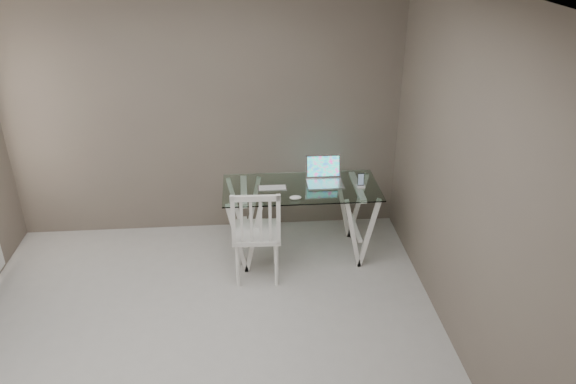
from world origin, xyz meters
TOP-DOWN VIEW (x-y plane):
  - room at (-0.06, 0.02)m, footprint 4.50×4.52m
  - desk at (0.92, 1.61)m, footprint 1.50×0.70m
  - chair at (0.47, 1.19)m, footprint 0.45×0.45m
  - laptop at (1.15, 1.71)m, footprint 0.35×0.30m
  - keyboard at (0.64, 1.61)m, footprint 0.28×0.12m
  - mouse at (0.84, 1.37)m, footprint 0.11×0.06m
  - phone_dock at (1.49, 1.57)m, footprint 0.07×0.07m

SIDE VIEW (x-z plane):
  - desk at x=0.92m, z-range 0.01..0.76m
  - chair at x=0.47m, z-range 0.05..1.00m
  - keyboard at x=0.64m, z-range 0.75..0.75m
  - mouse at x=0.84m, z-range 0.75..0.78m
  - phone_dock at x=1.49m, z-range 0.72..0.85m
  - laptop at x=1.15m, z-range 0.68..0.93m
  - room at x=-0.06m, z-range 0.36..3.07m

